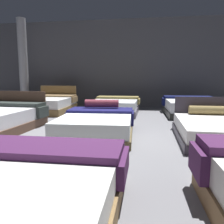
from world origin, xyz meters
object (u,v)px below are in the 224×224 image
at_px(bed_1, 15,205).
at_px(support_pillar, 23,64).
at_px(bed_4, 97,124).
at_px(bed_8, 191,107).
at_px(bed_7, 115,106).
at_px(bed_5, 220,129).
at_px(bed_6, 49,105).

bearing_deg(bed_1, support_pillar, 118.47).
bearing_deg(bed_4, support_pillar, 131.00).
distance_m(bed_1, bed_8, 6.44).
bearing_deg(bed_7, bed_8, 1.03).
xyz_separation_m(bed_5, bed_7, (-2.42, 2.95, 0.04)).
height_order(bed_1, bed_7, bed_7).
xyz_separation_m(bed_7, bed_8, (2.44, 0.01, 0.01)).
relative_size(bed_5, bed_7, 1.03).
bearing_deg(bed_1, bed_5, 51.62).
bearing_deg(bed_6, support_pillar, 142.16).
xyz_separation_m(bed_4, bed_6, (-2.37, 2.90, 0.04)).
height_order(bed_1, bed_5, bed_5).
bearing_deg(bed_6, bed_8, -0.68).
relative_size(bed_6, support_pillar, 0.57).
xyz_separation_m(bed_4, support_pillar, (-3.92, 4.08, 1.53)).
bearing_deg(bed_1, bed_4, 90.46).
bearing_deg(bed_5, bed_7, 130.05).
distance_m(bed_4, bed_5, 2.41).
distance_m(bed_4, bed_7, 2.90).
height_order(bed_5, bed_8, bed_5).
xyz_separation_m(bed_6, support_pillar, (-1.55, 1.17, 1.49)).
distance_m(bed_1, bed_4, 3.08).
bearing_deg(bed_4, bed_1, -91.82).
height_order(bed_4, bed_6, bed_6).
bearing_deg(bed_4, bed_7, 87.46).
bearing_deg(bed_7, bed_1, -88.45).
height_order(bed_1, support_pillar, support_pillar).
distance_m(bed_7, bed_8, 2.44).
distance_m(bed_5, bed_8, 2.96).
distance_m(bed_1, bed_7, 5.98).
distance_m(bed_5, bed_7, 3.82).
height_order(bed_4, support_pillar, support_pillar).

